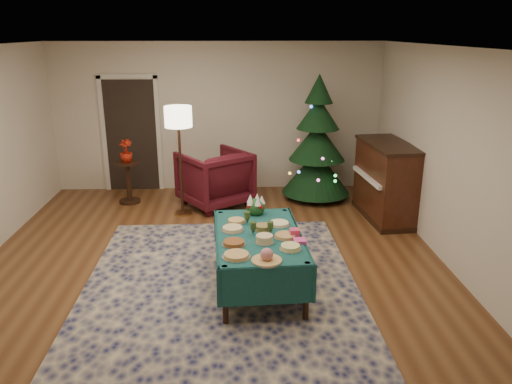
{
  "coord_description": "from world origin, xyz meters",
  "views": [
    {
      "loc": [
        0.3,
        -5.66,
        2.89
      ],
      "look_at": [
        0.57,
        0.61,
        0.84
      ],
      "focal_mm": 35.0,
      "sensor_mm": 36.0,
      "label": 1
    }
  ],
  "objects_px": {
    "armchair": "(215,176)",
    "floor_lamp": "(178,124)",
    "christmas_tree": "(317,144)",
    "piano": "(386,182)",
    "gift_box": "(295,233)",
    "side_table": "(129,183)",
    "potted_plant": "(126,156)",
    "buffet_table": "(259,245)"
  },
  "relations": [
    {
      "from": "potted_plant",
      "to": "armchair",
      "type": "bearing_deg",
      "value": -7.49
    },
    {
      "from": "armchair",
      "to": "christmas_tree",
      "type": "distance_m",
      "value": 1.87
    },
    {
      "from": "buffet_table",
      "to": "potted_plant",
      "type": "bearing_deg",
      "value": 124.16
    },
    {
      "from": "potted_plant",
      "to": "piano",
      "type": "xyz_separation_m",
      "value": [
        4.24,
        -0.93,
        -0.24
      ]
    },
    {
      "from": "armchair",
      "to": "piano",
      "type": "height_order",
      "value": "piano"
    },
    {
      "from": "piano",
      "to": "floor_lamp",
      "type": "bearing_deg",
      "value": 174.71
    },
    {
      "from": "armchair",
      "to": "floor_lamp",
      "type": "height_order",
      "value": "floor_lamp"
    },
    {
      "from": "armchair",
      "to": "christmas_tree",
      "type": "relative_size",
      "value": 0.48
    },
    {
      "from": "side_table",
      "to": "piano",
      "type": "height_order",
      "value": "piano"
    },
    {
      "from": "floor_lamp",
      "to": "buffet_table",
      "type": "bearing_deg",
      "value": -65.58
    },
    {
      "from": "gift_box",
      "to": "christmas_tree",
      "type": "xyz_separation_m",
      "value": [
        0.78,
        3.3,
        0.28
      ]
    },
    {
      "from": "buffet_table",
      "to": "gift_box",
      "type": "relative_size",
      "value": 16.53
    },
    {
      "from": "christmas_tree",
      "to": "potted_plant",
      "type": "bearing_deg",
      "value": -178.11
    },
    {
      "from": "potted_plant",
      "to": "christmas_tree",
      "type": "distance_m",
      "value": 3.3
    },
    {
      "from": "gift_box",
      "to": "christmas_tree",
      "type": "relative_size",
      "value": 0.05
    },
    {
      "from": "gift_box",
      "to": "side_table",
      "type": "relative_size",
      "value": 0.15
    },
    {
      "from": "buffet_table",
      "to": "gift_box",
      "type": "bearing_deg",
      "value": -10.62
    },
    {
      "from": "armchair",
      "to": "potted_plant",
      "type": "bearing_deg",
      "value": -42.14
    },
    {
      "from": "potted_plant",
      "to": "buffet_table",
      "type": "bearing_deg",
      "value": -55.84
    },
    {
      "from": "potted_plant",
      "to": "christmas_tree",
      "type": "height_order",
      "value": "christmas_tree"
    },
    {
      "from": "gift_box",
      "to": "armchair",
      "type": "distance_m",
      "value": 3.16
    },
    {
      "from": "floor_lamp",
      "to": "side_table",
      "type": "xyz_separation_m",
      "value": [
        -0.98,
        0.63,
        -1.15
      ]
    },
    {
      "from": "side_table",
      "to": "christmas_tree",
      "type": "height_order",
      "value": "christmas_tree"
    },
    {
      "from": "buffet_table",
      "to": "side_table",
      "type": "height_order",
      "value": "side_table"
    },
    {
      "from": "armchair",
      "to": "floor_lamp",
      "type": "relative_size",
      "value": 0.59
    },
    {
      "from": "christmas_tree",
      "to": "piano",
      "type": "distance_m",
      "value": 1.45
    },
    {
      "from": "floor_lamp",
      "to": "piano",
      "type": "relative_size",
      "value": 1.21
    },
    {
      "from": "side_table",
      "to": "christmas_tree",
      "type": "xyz_separation_m",
      "value": [
        3.29,
        0.11,
        0.63
      ]
    },
    {
      "from": "piano",
      "to": "potted_plant",
      "type": "bearing_deg",
      "value": 167.66
    },
    {
      "from": "gift_box",
      "to": "armchair",
      "type": "bearing_deg",
      "value": 108.66
    },
    {
      "from": "armchair",
      "to": "christmas_tree",
      "type": "xyz_separation_m",
      "value": [
        1.79,
        0.31,
        0.46
      ]
    },
    {
      "from": "side_table",
      "to": "christmas_tree",
      "type": "bearing_deg",
      "value": 1.89
    },
    {
      "from": "armchair",
      "to": "side_table",
      "type": "height_order",
      "value": "armchair"
    },
    {
      "from": "buffet_table",
      "to": "piano",
      "type": "xyz_separation_m",
      "value": [
        2.12,
        2.19,
        0.07
      ]
    },
    {
      "from": "floor_lamp",
      "to": "christmas_tree",
      "type": "xyz_separation_m",
      "value": [
        2.31,
        0.73,
        -0.51
      ]
    },
    {
      "from": "gift_box",
      "to": "floor_lamp",
      "type": "bearing_deg",
      "value": 120.86
    },
    {
      "from": "gift_box",
      "to": "piano",
      "type": "relative_size",
      "value": 0.07
    },
    {
      "from": "armchair",
      "to": "side_table",
      "type": "relative_size",
      "value": 1.44
    },
    {
      "from": "buffet_table",
      "to": "piano",
      "type": "bearing_deg",
      "value": 45.84
    },
    {
      "from": "gift_box",
      "to": "piano",
      "type": "height_order",
      "value": "piano"
    },
    {
      "from": "buffet_table",
      "to": "armchair",
      "type": "bearing_deg",
      "value": 101.78
    },
    {
      "from": "potted_plant",
      "to": "gift_box",
      "type": "bearing_deg",
      "value": -51.74
    }
  ]
}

